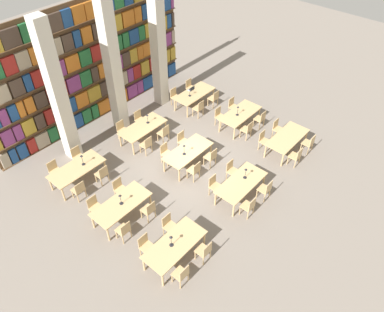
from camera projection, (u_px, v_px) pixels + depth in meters
The scene contains 59 objects.
ground_plane at pixel (187, 165), 15.56m from camera, with size 40.00×40.00×0.00m, color gray.
bookshelf_bank at pixel (93, 64), 16.46m from camera, with size 10.47×0.35×5.50m.
pillar_left at pixel (58, 94), 14.05m from camera, with size 0.53×0.53×6.00m.
pillar_center at pixel (113, 68), 15.55m from camera, with size 0.53×0.53×6.00m.
pillar_right at pixel (158, 46), 17.04m from camera, with size 0.53×0.53×6.00m.
reading_table_0 at pixel (175, 245), 11.85m from camera, with size 2.14×0.98×0.72m.
chair_0 at pixel (182, 274), 11.29m from camera, with size 0.42×0.40×0.88m.
chair_1 at pixel (146, 246), 12.05m from camera, with size 0.42×0.40×0.88m.
chair_2 at pixel (204, 251), 11.90m from camera, with size 0.42×0.40×0.88m.
chair_3 at pixel (169, 225), 12.66m from camera, with size 0.42×0.40×0.88m.
desk_lamp_0 at pixel (171, 239), 11.56m from camera, with size 0.14×0.14×0.48m.
reading_table_1 at pixel (241, 183), 13.86m from camera, with size 2.14×0.98×0.72m.
chair_4 at pixel (249, 206), 13.27m from camera, with size 0.42×0.40×0.88m.
chair_5 at pixel (215, 185), 14.03m from camera, with size 0.42×0.40×0.88m.
chair_6 at pixel (266, 189), 13.88m from camera, with size 0.42×0.40×0.88m.
chair_7 at pixel (232, 170), 14.64m from camera, with size 0.42×0.40×0.88m.
desk_lamp_1 at pixel (246, 171), 13.77m from camera, with size 0.14×0.14×0.48m.
reading_table_2 at pixel (287, 138), 15.83m from camera, with size 2.14×0.98×0.72m.
chair_8 at pixel (296, 156), 15.24m from camera, with size 0.42×0.40×0.88m.
chair_9 at pixel (264, 140), 16.00m from camera, with size 0.42×0.40×0.88m.
chair_10 at pixel (309, 143), 15.86m from camera, with size 0.42×0.40×0.88m.
chair_11 at pixel (277, 128), 16.62m from camera, with size 0.42×0.40×0.88m.
reading_table_3 at pixel (121, 205), 13.09m from camera, with size 2.14×0.98×0.72m.
chair_12 at pixel (124, 230), 12.50m from camera, with size 0.42×0.40×0.88m.
chair_13 at pixel (95, 207), 13.26m from camera, with size 0.42×0.40×0.88m.
chair_14 at pixel (149, 210), 13.15m from camera, with size 0.42×0.40×0.88m.
chair_15 at pixel (120, 189), 13.91m from camera, with size 0.42×0.40×0.88m.
desk_lamp_2 at pixel (120, 198), 12.84m from camera, with size 0.14×0.14×0.47m.
reading_table_4 at pixel (188, 152), 15.17m from camera, with size 2.14×0.98×0.72m.
chair_16 at pixel (195, 170), 14.64m from camera, with size 0.42×0.40×0.88m.
chair_17 at pixel (166, 153), 15.40m from camera, with size 0.42×0.40×0.88m.
chair_18 at pixel (211, 157), 15.22m from camera, with size 0.42×0.40×0.88m.
chair_19 at pixel (183, 141), 15.97m from camera, with size 0.42×0.40×0.88m.
desk_lamp_3 at pixel (184, 148), 14.75m from camera, with size 0.14×0.14×0.49m.
reading_table_5 at pixel (240, 114), 17.11m from camera, with size 2.14×0.98×0.72m.
chair_20 at pixel (247, 129), 16.56m from camera, with size 0.42×0.40×0.88m.
chair_21 at pixel (220, 116), 17.31m from camera, with size 0.42×0.40×0.88m.
chair_22 at pixel (260, 119), 17.15m from camera, with size 0.42×0.40×0.88m.
chair_23 at pixel (233, 106), 17.90m from camera, with size 0.42×0.40×0.88m.
desk_lamp_4 at pixel (238, 109), 16.73m from camera, with size 0.14×0.14×0.48m.
reading_table_6 at pixel (77, 169), 14.42m from camera, with size 2.14×0.98×0.72m.
chair_24 at pixel (79, 190), 13.87m from camera, with size 0.42×0.40×0.88m.
chair_25 at pixel (55, 170), 14.62m from camera, with size 0.42×0.40×0.88m.
chair_26 at pixel (102, 174), 14.48m from camera, with size 0.42×0.40×0.88m.
chair_27 at pixel (78, 156), 15.24m from camera, with size 0.42×0.40×0.88m.
desk_lamp_5 at pixel (82, 158), 14.30m from camera, with size 0.14×0.14×0.49m.
reading_table_7 at pixel (143, 128), 16.35m from camera, with size 2.14×0.98×0.72m.
chair_28 at pixel (147, 144), 15.79m from camera, with size 0.42×0.40×0.88m.
chair_29 at pixel (122, 130), 16.54m from camera, with size 0.42×0.40×0.88m.
chair_30 at pixel (164, 133), 16.38m from camera, with size 0.42×0.40×0.88m.
chair_31 at pixel (140, 119), 17.13m from camera, with size 0.42×0.40×0.88m.
desk_lamp_6 at pixel (147, 117), 16.31m from camera, with size 0.14×0.14×0.46m.
reading_table_8 at pixel (194, 94), 18.35m from camera, with size 2.14×0.98×0.72m.
chair_32 at pixel (199, 108), 17.77m from camera, with size 0.42×0.40×0.88m.
chair_33 at pixel (175, 96), 18.53m from camera, with size 0.42×0.40×0.88m.
chair_34 at pixel (214, 98), 18.41m from camera, with size 0.42×0.40×0.88m.
chair_35 at pixel (190, 87), 19.17m from camera, with size 0.42×0.40×0.88m.
desk_lamp_7 at pixel (190, 91), 17.93m from camera, with size 0.14×0.14×0.43m.
laptop at pixel (191, 89), 18.48m from camera, with size 0.32×0.22×0.21m.
Camera 1 is at (-8.39, -7.57, 10.70)m, focal length 35.00 mm.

